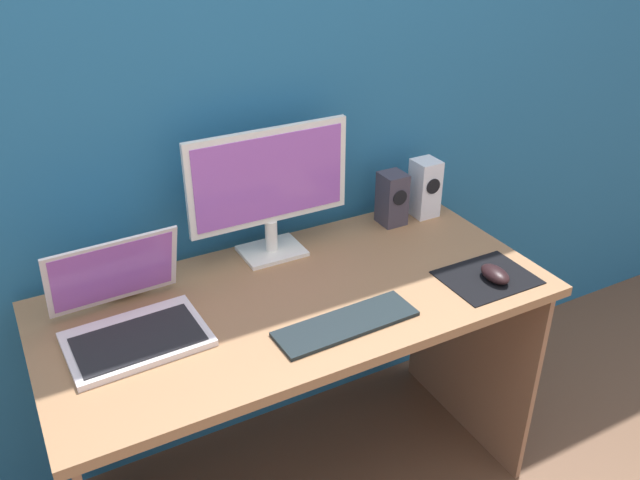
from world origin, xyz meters
TOP-DOWN VIEW (x-y plane):
  - wall_back at (0.00, 0.38)m, footprint 6.00×0.04m
  - desk at (0.00, 0.00)m, footprint 1.35×0.64m
  - monitor at (0.03, 0.23)m, footprint 0.48×0.14m
  - speaker_right at (0.58, 0.23)m, footprint 0.08×0.09m
  - speaker_near_monitor at (0.45, 0.23)m, footprint 0.08×0.09m
  - laptop at (-0.43, 0.05)m, footprint 0.34×0.31m
  - fishbowl at (-0.40, 0.24)m, footprint 0.15×0.15m
  - keyboard_external at (0.05, -0.18)m, footprint 0.37×0.13m
  - mousepad at (0.50, -0.17)m, footprint 0.25×0.20m
  - mouse at (0.51, -0.19)m, footprint 0.07×0.10m

SIDE VIEW (x-z plane):
  - desk at x=0.00m, z-range 0.21..0.95m
  - mousepad at x=0.50m, z-range 0.74..0.74m
  - keyboard_external at x=0.05m, z-range 0.74..0.75m
  - mouse at x=0.51m, z-range 0.74..0.78m
  - laptop at x=-0.43m, z-range 0.68..0.90m
  - fishbowl at x=-0.40m, z-range 0.74..0.88m
  - speaker_near_monitor at x=0.45m, z-range 0.74..0.91m
  - speaker_right at x=0.58m, z-range 0.74..0.93m
  - monitor at x=0.03m, z-range 0.76..1.15m
  - wall_back at x=0.00m, z-range 0.00..2.50m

